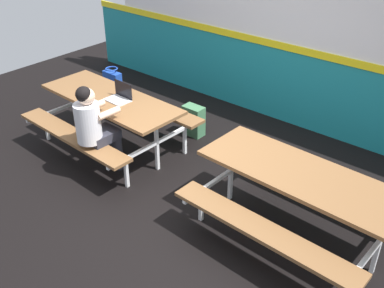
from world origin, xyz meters
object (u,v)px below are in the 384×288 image
(backpack_dark, at_px, (194,121))
(tote_bag_bright, at_px, (113,81))
(student_nearer, at_px, (94,124))
(laptop_silver, at_px, (120,96))
(picnic_table_left, at_px, (111,109))
(picnic_table_right, at_px, (300,187))

(backpack_dark, height_order, tote_bag_bright, backpack_dark)
(student_nearer, xyz_separation_m, laptop_silver, (-0.21, 0.60, 0.08))
(tote_bag_bright, bearing_deg, picnic_table_left, -40.94)
(picnic_table_right, bearing_deg, student_nearer, -165.78)
(picnic_table_left, relative_size, backpack_dark, 4.72)
(laptop_silver, height_order, tote_bag_bright, laptop_silver)
(picnic_table_right, xyz_separation_m, laptop_silver, (-2.60, -0.00, 0.21))
(picnic_table_left, height_order, picnic_table_right, same)
(backpack_dark, bearing_deg, picnic_table_right, -23.43)
(picnic_table_right, height_order, laptop_silver, laptop_silver)
(picnic_table_right, height_order, student_nearer, student_nearer)
(student_nearer, bearing_deg, tote_bag_bright, 134.64)
(picnic_table_left, bearing_deg, backpack_dark, 57.30)
(backpack_dark, bearing_deg, picnic_table_left, -122.70)
(picnic_table_right, relative_size, student_nearer, 1.72)
(backpack_dark, distance_m, tote_bag_bright, 2.03)
(picnic_table_left, bearing_deg, tote_bag_bright, 139.06)
(picnic_table_left, relative_size, student_nearer, 1.72)
(laptop_silver, distance_m, tote_bag_bright, 2.04)
(picnic_table_right, distance_m, tote_bag_bright, 4.33)
(picnic_table_right, distance_m, laptop_silver, 2.60)
(student_nearer, bearing_deg, laptop_silver, 109.01)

